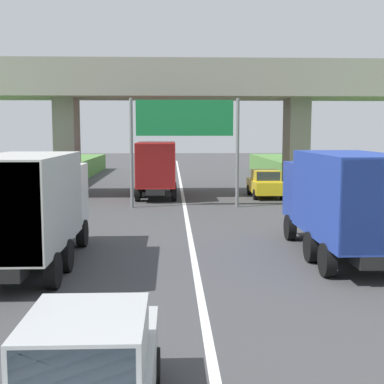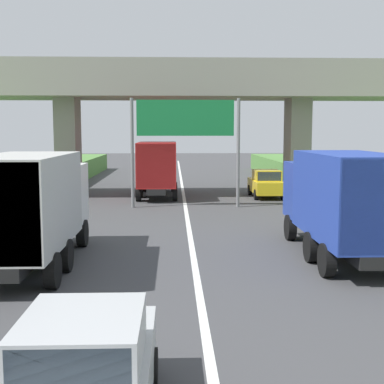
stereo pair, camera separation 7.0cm
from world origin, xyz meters
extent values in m
cube|color=white|center=(0.00, 27.00, 0.00)|extent=(0.20, 94.00, 0.01)
cube|color=gray|center=(0.00, 33.75, 6.72)|extent=(40.00, 4.80, 1.10)
cube|color=gray|center=(0.00, 31.53, 7.82)|extent=(40.00, 0.36, 1.10)
cube|color=gray|center=(0.00, 35.97, 7.82)|extent=(40.00, 0.36, 1.10)
cube|color=gray|center=(-7.27, 33.75, 3.08)|extent=(1.30, 2.20, 6.17)
cube|color=gray|center=(7.27, 33.75, 3.08)|extent=(1.30, 2.20, 6.17)
cylinder|color=slate|center=(-2.85, 28.61, 2.93)|extent=(0.18, 0.18, 5.87)
cylinder|color=slate|center=(2.85, 28.61, 2.93)|extent=(0.18, 0.18, 5.87)
cube|color=#167238|center=(0.00, 28.61, 4.82)|extent=(5.20, 0.12, 1.90)
cube|color=white|center=(0.00, 28.59, 4.82)|extent=(4.89, 0.01, 1.67)
cube|color=black|center=(4.75, 17.28, 0.66)|extent=(1.10, 7.30, 0.36)
cube|color=#233D9E|center=(4.75, 19.88, 1.89)|extent=(2.10, 2.10, 2.10)
cube|color=#2D3842|center=(4.75, 20.90, 2.19)|extent=(1.89, 0.06, 0.90)
cube|color=#233D9E|center=(4.75, 16.23, 2.14)|extent=(2.30, 5.20, 2.60)
cube|color=navy|center=(4.75, 13.65, 2.14)|extent=(2.21, 0.04, 2.50)
cylinder|color=black|center=(3.78, 19.88, 0.48)|extent=(0.30, 0.96, 0.96)
cylinder|color=black|center=(5.72, 19.88, 0.48)|extent=(0.30, 0.96, 0.96)
cylinder|color=black|center=(3.68, 14.80, 0.48)|extent=(0.30, 0.96, 0.96)
cylinder|color=black|center=(3.68, 16.49, 0.48)|extent=(0.30, 0.96, 0.96)
cylinder|color=black|center=(5.82, 16.49, 0.48)|extent=(0.30, 0.96, 0.96)
cube|color=black|center=(-1.64, 33.64, 0.66)|extent=(1.10, 7.30, 0.36)
cube|color=red|center=(-1.64, 36.24, 1.89)|extent=(2.10, 2.10, 2.10)
cube|color=#2D3842|center=(-1.64, 37.26, 2.19)|extent=(1.89, 0.06, 0.90)
cube|color=red|center=(-1.64, 32.59, 2.14)|extent=(2.30, 5.20, 2.60)
cube|color=maroon|center=(-1.64, 30.01, 2.14)|extent=(2.21, 0.04, 2.50)
cylinder|color=black|center=(-2.61, 36.24, 0.48)|extent=(0.30, 0.96, 0.96)
cylinder|color=black|center=(-0.67, 36.24, 0.48)|extent=(0.30, 0.96, 0.96)
cylinder|color=black|center=(-2.71, 31.16, 0.48)|extent=(0.30, 0.96, 0.96)
cylinder|color=black|center=(-0.57, 31.16, 0.48)|extent=(0.30, 0.96, 0.96)
cylinder|color=black|center=(-2.71, 32.85, 0.48)|extent=(0.30, 0.96, 0.96)
cylinder|color=black|center=(-0.57, 32.85, 0.48)|extent=(0.30, 0.96, 0.96)
cube|color=black|center=(-4.88, 16.44, 0.66)|extent=(1.10, 7.30, 0.36)
cube|color=silver|center=(-4.88, 19.04, 1.89)|extent=(2.10, 2.10, 2.10)
cube|color=#2D3842|center=(-4.88, 20.06, 2.19)|extent=(1.89, 0.06, 0.90)
cube|color=#B7B7B2|center=(-4.88, 15.39, 2.14)|extent=(2.30, 5.20, 2.60)
cylinder|color=black|center=(-5.85, 19.04, 0.48)|extent=(0.30, 0.96, 0.96)
cylinder|color=black|center=(-3.91, 19.04, 0.48)|extent=(0.30, 0.96, 0.96)
cylinder|color=black|center=(-3.81, 13.96, 0.48)|extent=(0.30, 0.96, 0.96)
cylinder|color=black|center=(-3.81, 15.65, 0.48)|extent=(0.30, 0.96, 0.96)
cube|color=#B2B5B7|center=(-1.84, 7.28, 0.70)|extent=(1.76, 4.10, 0.76)
cube|color=#B2B5B7|center=(-1.84, 7.13, 1.40)|extent=(1.56, 1.90, 0.64)
cube|color=#2D3842|center=(-1.84, 6.21, 1.40)|extent=(1.44, 0.06, 0.54)
cylinder|color=black|center=(-2.66, 8.55, 0.32)|extent=(0.22, 0.64, 0.64)
cylinder|color=black|center=(-1.02, 8.55, 0.32)|extent=(0.22, 0.64, 0.64)
cube|color=gold|center=(5.15, 32.84, 0.70)|extent=(1.76, 4.10, 0.76)
cube|color=gold|center=(5.15, 32.69, 1.40)|extent=(1.56, 1.90, 0.64)
cube|color=#2D3842|center=(5.15, 31.77, 1.40)|extent=(1.44, 0.06, 0.54)
cylinder|color=black|center=(4.33, 34.11, 0.32)|extent=(0.22, 0.64, 0.64)
cylinder|color=black|center=(5.97, 34.11, 0.32)|extent=(0.22, 0.64, 0.64)
cylinder|color=black|center=(4.33, 31.57, 0.32)|extent=(0.22, 0.64, 0.64)
cylinder|color=black|center=(5.97, 31.57, 0.32)|extent=(0.22, 0.64, 0.64)
cylinder|color=orange|center=(6.57, 19.26, 0.45)|extent=(0.56, 0.56, 0.90)
cylinder|color=white|center=(6.57, 19.26, 0.52)|extent=(0.57, 0.57, 0.12)
cylinder|color=orange|center=(6.47, 23.70, 0.45)|extent=(0.56, 0.56, 0.90)
cylinder|color=white|center=(6.47, 23.70, 0.52)|extent=(0.57, 0.57, 0.12)
camera|label=1|loc=(-0.71, 0.55, 4.09)|focal=48.80mm
camera|label=2|loc=(-0.64, 0.55, 4.09)|focal=48.80mm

